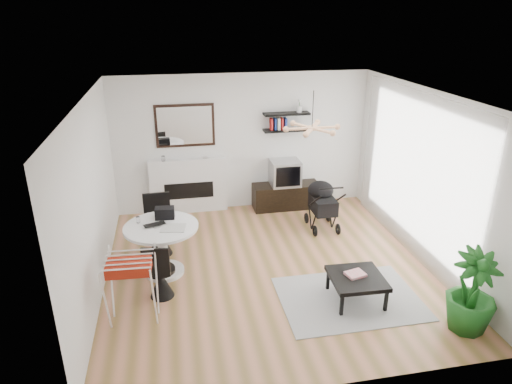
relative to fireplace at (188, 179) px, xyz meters
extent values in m
plane|color=olive|center=(1.10, -2.42, -0.69)|extent=(5.00, 5.00, 0.00)
plane|color=white|center=(1.10, -2.42, 2.01)|extent=(5.00, 5.00, 0.00)
plane|color=white|center=(1.10, 0.08, 0.66)|extent=(5.00, 0.00, 5.00)
plane|color=white|center=(-1.40, -2.42, 0.66)|extent=(0.00, 5.00, 5.00)
plane|color=white|center=(3.60, -2.42, 0.66)|extent=(0.00, 5.00, 5.00)
cube|color=white|center=(3.50, -2.22, 0.66)|extent=(0.04, 3.60, 2.60)
cube|color=white|center=(0.00, 0.00, -0.14)|extent=(1.50, 0.15, 1.10)
cube|color=black|center=(0.00, -0.06, -0.21)|extent=(0.95, 0.06, 0.32)
cube|color=black|center=(0.00, 0.06, 1.06)|extent=(1.12, 0.03, 0.82)
cube|color=white|center=(0.00, 0.04, 1.06)|extent=(1.02, 0.01, 0.72)
cube|color=black|center=(1.95, -0.05, 0.91)|extent=(0.90, 0.25, 0.04)
cube|color=black|center=(1.95, -0.05, 1.23)|extent=(0.90, 0.25, 0.04)
cube|color=black|center=(1.95, -0.17, -0.43)|extent=(1.34, 0.47, 0.50)
cube|color=#B1B0B3|center=(1.92, -0.17, 0.07)|extent=(0.58, 0.50, 0.50)
cube|color=black|center=(1.92, -0.42, 0.07)|extent=(0.49, 0.01, 0.40)
cylinder|color=white|center=(-0.52, -2.26, -0.65)|extent=(0.60, 0.60, 0.06)
cylinder|color=white|center=(-0.52, -2.26, -0.27)|extent=(0.15, 0.15, 0.70)
cylinder|color=white|center=(-0.52, -2.26, 0.10)|extent=(1.11, 1.11, 0.04)
imported|color=black|center=(-0.59, -2.28, 0.14)|extent=(0.37, 0.30, 0.03)
cube|color=black|center=(-0.45, -2.00, 0.21)|extent=(0.30, 0.19, 0.17)
cube|color=beige|center=(-0.34, -2.37, 0.13)|extent=(0.40, 0.35, 0.01)
cylinder|color=white|center=(-0.85, -2.08, 0.17)|extent=(0.06, 0.06, 0.10)
cylinder|color=black|center=(-0.58, -1.64, -0.19)|extent=(0.48, 0.48, 0.05)
cone|color=black|center=(-0.58, -1.64, -0.46)|extent=(0.39, 0.39, 0.46)
cube|color=black|center=(-0.59, -1.42, 0.08)|extent=(0.44, 0.06, 0.49)
cylinder|color=black|center=(-0.55, -2.87, -0.26)|extent=(0.41, 0.41, 0.05)
cone|color=black|center=(-0.55, -2.87, -0.49)|extent=(0.34, 0.34, 0.40)
cube|color=black|center=(-0.60, -3.05, -0.03)|extent=(0.38, 0.12, 0.42)
cube|color=maroon|center=(-0.90, -3.36, 0.15)|extent=(0.56, 0.34, 0.15)
cube|color=black|center=(2.37, -1.23, -0.21)|extent=(0.40, 0.60, 0.28)
ellipsoid|color=black|center=(2.37, -1.05, 0.01)|extent=(0.47, 0.47, 0.34)
cylinder|color=black|center=(2.37, -1.60, 0.25)|extent=(0.43, 0.03, 0.03)
torus|color=black|center=(2.16, -0.95, -0.60)|extent=(0.05, 0.21, 0.21)
torus|color=black|center=(2.59, -0.95, -0.60)|extent=(0.05, 0.21, 0.21)
torus|color=black|center=(2.15, -1.50, -0.60)|extent=(0.05, 0.21, 0.21)
torus|color=black|center=(2.59, -1.50, -0.60)|extent=(0.05, 0.21, 0.21)
cube|color=gray|center=(2.03, -3.45, -0.68)|extent=(1.95, 1.41, 0.01)
cube|color=black|center=(2.10, -3.49, -0.33)|extent=(0.75, 0.75, 0.06)
cube|color=black|center=(1.78, -3.78, -0.52)|extent=(0.04, 0.04, 0.31)
cube|color=black|center=(2.40, -3.81, -0.52)|extent=(0.04, 0.04, 0.31)
cube|color=black|center=(1.81, -3.17, -0.52)|extent=(0.04, 0.04, 0.31)
cube|color=black|center=(2.42, -3.19, -0.52)|extent=(0.04, 0.04, 0.31)
cube|color=#DA3648|center=(2.09, -3.45, -0.28)|extent=(0.30, 0.26, 0.04)
imported|color=#19591A|center=(3.25, -4.33, -0.14)|extent=(0.63, 0.63, 1.09)
camera|label=1|loc=(-0.28, -8.50, 3.12)|focal=32.00mm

